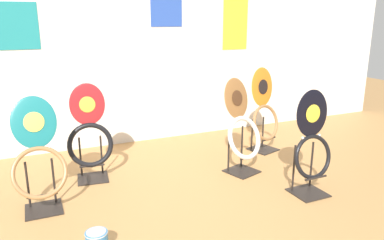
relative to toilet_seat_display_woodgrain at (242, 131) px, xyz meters
The scene contains 6 objects.
wall_back 1.85m from the toilet_seat_display_woodgrain, 123.38° to the left, with size 8.00×0.07×2.60m.
toilet_seat_display_woodgrain is the anchor object (origin of this frame).
toilet_seat_display_teal_sax 1.84m from the toilet_seat_display_woodgrain, behind, with size 0.42×0.35×0.89m.
toilet_seat_display_crimson_swirl 1.44m from the toilet_seat_display_woodgrain, 163.16° to the left, with size 0.43×0.31×0.91m.
toilet_seat_display_jazz_black 0.71m from the toilet_seat_display_woodgrain, 66.37° to the right, with size 0.38×0.28×0.91m.
toilet_seat_display_orange_sun 0.72m from the toilet_seat_display_woodgrain, 38.85° to the left, with size 0.44×0.35×0.95m.
Camera 1 is at (-0.94, -1.92, 1.48)m, focal length 35.00 mm.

